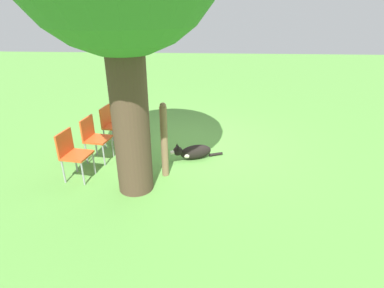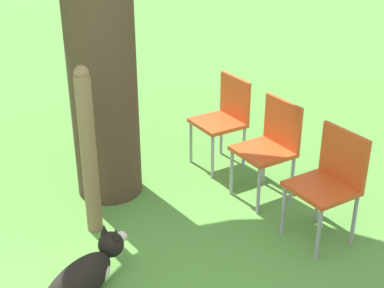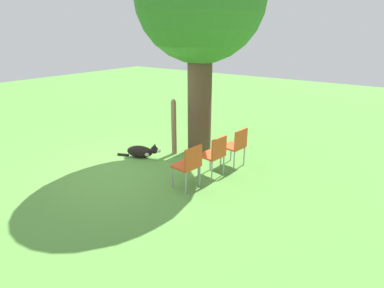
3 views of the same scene
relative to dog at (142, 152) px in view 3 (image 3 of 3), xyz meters
name	(u,v)px [view 3 (image 3 of 3)]	position (x,y,z in m)	size (l,w,h in m)	color
ground_plane	(133,167)	(0.19, -0.49, -0.15)	(30.00, 30.00, 0.00)	#56933D
dog	(142,152)	(0.00, 0.00, 0.00)	(1.03, 0.50, 0.37)	black
fence_post	(174,127)	(0.45, 0.65, 0.53)	(0.12, 0.12, 1.35)	#846647
red_chair_0	(189,164)	(1.78, -0.56, 0.36)	(0.47, 0.49, 0.87)	#D14C1E
red_chair_1	(214,153)	(1.90, 0.14, 0.36)	(0.47, 0.49, 0.87)	#D14C1E
red_chair_2	(236,144)	(2.01, 0.85, 0.36)	(0.47, 0.49, 0.87)	#D14C1E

